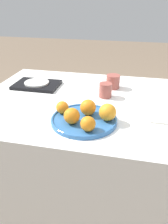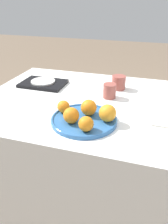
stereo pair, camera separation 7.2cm
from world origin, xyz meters
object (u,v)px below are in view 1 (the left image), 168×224
orange_3 (62,107)px  cup_1 (105,90)px  orange_0 (88,124)px  napkin (161,118)px  orange_4 (108,112)px  orange_1 (88,107)px  side_plate (37,83)px  serving_tray (37,85)px  fruit_platter (84,119)px  cup_0 (113,82)px  orange_2 (72,116)px

orange_3 → cup_1: 0.32m
orange_0 → napkin: 0.38m
napkin → orange_4: bearing=-161.2°
orange_1 → napkin: (0.35, 0.05, -0.05)m
side_plate → cup_1: (0.46, -0.07, 0.02)m
orange_3 → cup_1: bearing=57.0°
orange_1 → side_plate: 0.53m
orange_1 → orange_0: bearing=-78.6°
serving_tray → side_plate: 0.02m
orange_4 → napkin: 0.27m
fruit_platter → orange_1: (0.01, 0.05, 0.04)m
napkin → cup_0: bearing=127.4°
fruit_platter → cup_0: (0.09, 0.45, 0.03)m
orange_0 → orange_1: size_ratio=0.86×
orange_0 → cup_1: 0.40m
fruit_platter → serving_tray: size_ratio=1.09×
orange_0 → serving_tray: size_ratio=0.23×
orange_1 → orange_3: (-0.12, -0.01, -0.01)m
orange_2 → orange_3: (-0.07, 0.08, -0.01)m
orange_0 → orange_1: bearing=101.4°
side_plate → cup_0: bearing=9.0°
fruit_platter → napkin: 0.37m
fruit_platter → side_plate: bearing=136.6°
fruit_platter → orange_2: 0.08m
fruit_platter → orange_4: bearing=7.6°
orange_1 → orange_4: size_ratio=0.96×
cup_0 → cup_1: 0.15m
orange_4 → cup_1: (-0.05, 0.29, -0.01)m
fruit_platter → orange_2: bearing=-132.8°
orange_0 → side_plate: (-0.44, 0.47, -0.02)m
fruit_platter → cup_0: size_ratio=3.61×
orange_1 → orange_4: orange_4 is taller
orange_3 → serving_tray: size_ratio=0.22×
orange_3 → cup_0: bearing=64.3°
orange_2 → napkin: size_ratio=0.72×
orange_2 → napkin: 0.43m
orange_0 → orange_4: 0.13m
orange_2 → cup_0: 0.52m
cup_1 → orange_0: bearing=-93.2°
orange_4 → serving_tray: size_ratio=0.28×
side_plate → cup_0: 0.49m
fruit_platter → orange_3: size_ratio=5.05×
orange_1 → cup_1: size_ratio=0.92×
orange_0 → napkin: size_ratio=0.64×
fruit_platter → orange_4: 0.12m
fruit_platter → cup_0: 0.46m
fruit_platter → napkin: size_ratio=3.05×
orange_2 → serving_tray: size_ratio=0.26×
orange_3 → serving_tray: orange_3 is taller
fruit_platter → orange_1: size_ratio=4.05×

